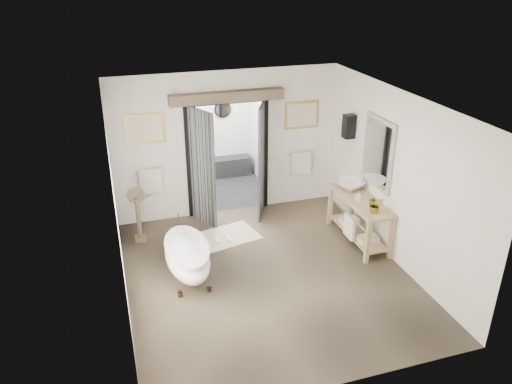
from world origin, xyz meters
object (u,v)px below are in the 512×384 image
vanity (359,216)px  rug (225,237)px  clawfoot_tub (187,255)px  basin (351,185)px

vanity → rug: (-2.30, 0.85, -0.50)m
clawfoot_tub → basin: 3.30m
clawfoot_tub → basin: bearing=10.5°
clawfoot_tub → rug: clawfoot_tub is taller
clawfoot_tub → rug: 1.41m
rug → basin: size_ratio=2.29×
clawfoot_tub → vanity: 3.20m
vanity → basin: size_ratio=3.05×
clawfoot_tub → basin: size_ratio=2.99×
clawfoot_tub → rug: size_ratio=1.31×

